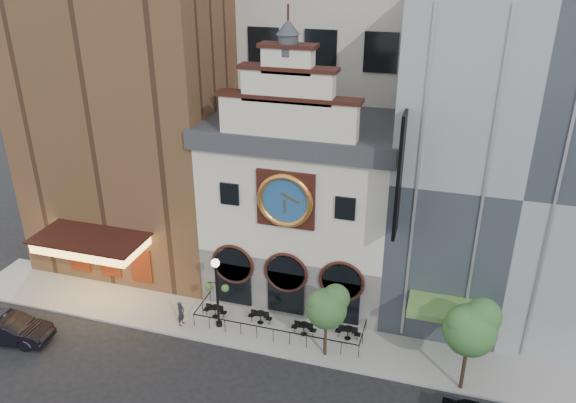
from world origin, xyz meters
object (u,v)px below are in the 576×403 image
(lamppost, at_px, (217,285))
(tree_left, at_px, (327,306))
(bistro_1, at_px, (260,317))
(bistro_2, at_px, (304,328))
(bistro_3, at_px, (348,332))
(tree_right, at_px, (472,326))
(bistro_0, at_px, (215,311))
(pedestrian, at_px, (181,314))
(car_left, at_px, (9,329))

(lamppost, distance_m, tree_left, 7.22)
(bistro_1, bearing_deg, bistro_2, -6.37)
(bistro_3, height_order, tree_right, tree_right)
(bistro_2, bearing_deg, bistro_0, 178.94)
(pedestrian, height_order, tree_left, tree_left)
(bistro_3, distance_m, tree_right, 8.09)
(tree_right, bearing_deg, tree_left, 176.16)
(bistro_2, relative_size, pedestrian, 0.93)
(bistro_0, relative_size, bistro_3, 1.00)
(bistro_3, bearing_deg, lamppost, -172.44)
(bistro_2, bearing_deg, bistro_3, 8.26)
(bistro_2, xyz_separation_m, car_left, (-17.30, -5.58, 0.25))
(bistro_2, height_order, bistro_3, same)
(tree_left, bearing_deg, lamppost, 174.28)
(pedestrian, height_order, tree_right, tree_right)
(bistro_0, distance_m, car_left, 12.63)
(tree_right, bearing_deg, bistro_1, 169.77)
(bistro_3, xyz_separation_m, pedestrian, (-10.48, -1.67, 0.38))
(bistro_1, height_order, tree_right, tree_right)
(tree_left, height_order, tree_right, tree_right)
(pedestrian, bearing_deg, car_left, 119.01)
(pedestrian, distance_m, tree_right, 17.63)
(bistro_2, height_order, car_left, car_left)
(bistro_0, distance_m, bistro_1, 3.05)
(pedestrian, bearing_deg, bistro_3, -76.26)
(bistro_3, xyz_separation_m, car_left, (-20.02, -5.98, 0.25))
(bistro_0, bearing_deg, lamppost, -52.65)
(car_left, height_order, tree_left, tree_left)
(bistro_1, xyz_separation_m, tree_left, (4.74, -1.74, 3.01))
(bistro_3, xyz_separation_m, lamppost, (-8.14, -1.08, 2.57))
(bistro_0, height_order, lamppost, lamppost)
(bistro_3, height_order, car_left, car_left)
(bistro_3, height_order, lamppost, lamppost)
(bistro_1, height_order, bistro_3, same)
(bistro_3, distance_m, pedestrian, 10.62)
(car_left, distance_m, lamppost, 13.05)
(bistro_0, bearing_deg, bistro_2, -1.06)
(tree_right, bearing_deg, car_left, -172.25)
(car_left, bearing_deg, bistro_2, -79.73)
(bistro_1, relative_size, bistro_3, 1.00)
(bistro_3, relative_size, tree_right, 0.28)
(lamppost, relative_size, tree_right, 0.87)
(tree_left, bearing_deg, bistro_2, 141.19)
(bistro_1, bearing_deg, car_left, -157.54)
(pedestrian, bearing_deg, bistro_1, -66.68)
(bistro_0, xyz_separation_m, lamppost, (0.61, -0.80, 2.57))
(tree_left, bearing_deg, bistro_0, 168.96)
(lamppost, distance_m, tree_right, 15.07)
(bistro_1, height_order, lamppost, lamppost)
(car_left, xyz_separation_m, tree_right, (26.85, 3.65, 3.42))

